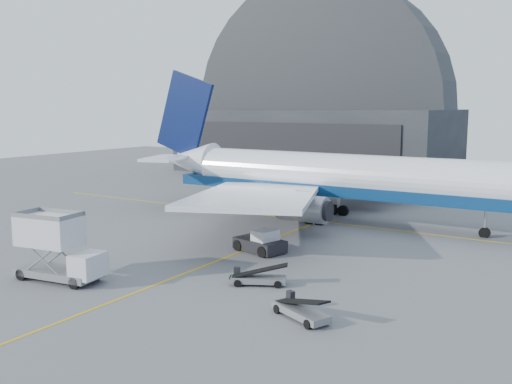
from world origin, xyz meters
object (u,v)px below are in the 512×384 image
Objects in this scene: pushback_tug at (261,243)px; airliner at (327,177)px; catering_truck at (57,248)px; belt_loader_a at (258,278)px; belt_loader_b at (300,310)px.

airliner is at bearing 109.84° from pushback_tug.
catering_truck is 1.74× the size of belt_loader_a.
airliner reaches higher than catering_truck.
airliner is 6.90× the size of catering_truck.
belt_loader_b is at bearing -34.65° from pushback_tug.
belt_loader_a is 6.98m from belt_loader_b.
airliner is 11.30× the size of belt_loader_b.
catering_truck is 1.64× the size of belt_loader_b.
pushback_tug reaches higher than belt_loader_a.
belt_loader_a is (4.66, -8.02, -0.29)m from pushback_tug.
belt_loader_a is (5.94, -24.22, -4.35)m from airliner.
catering_truck is at bearing -102.77° from airliner.
belt_loader_b is (18.56, 2.62, -1.87)m from catering_truck.
pushback_tug is 1.22× the size of belt_loader_a.
airliner is 31.90m from catering_truck.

